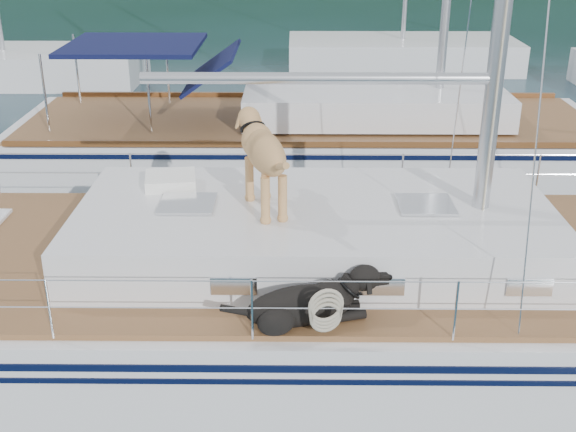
{
  "coord_description": "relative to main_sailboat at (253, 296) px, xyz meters",
  "views": [
    {
      "loc": [
        0.57,
        -7.27,
        4.81
      ],
      "look_at": [
        0.5,
        0.2,
        1.6
      ],
      "focal_mm": 45.0,
      "sensor_mm": 36.0,
      "label": 1
    }
  ],
  "objects": [
    {
      "name": "ground",
      "position": [
        -0.09,
        0.01,
        -0.68
      ],
      "size": [
        120.0,
        120.0,
        0.0
      ],
      "primitive_type": "plane",
      "color": "black",
      "rests_on": "ground"
    },
    {
      "name": "main_sailboat",
      "position": [
        0.0,
        0.0,
        0.0
      ],
      "size": [
        12.0,
        3.83,
        14.01
      ],
      "color": "white",
      "rests_on": "ground"
    },
    {
      "name": "neighbor_sailboat",
      "position": [
        0.87,
        5.96,
        -0.05
      ],
      "size": [
        11.0,
        3.5,
        13.3
      ],
      "color": "white",
      "rests_on": "ground"
    },
    {
      "name": "bg_boat_west",
      "position": [
        -8.09,
        14.01,
        -0.24
      ],
      "size": [
        8.0,
        3.0,
        11.65
      ],
      "color": "white",
      "rests_on": "ground"
    },
    {
      "name": "bg_boat_center",
      "position": [
        3.91,
        16.01,
        -0.23
      ],
      "size": [
        7.2,
        3.0,
        11.65
      ],
      "color": "white",
      "rests_on": "ground"
    }
  ]
}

